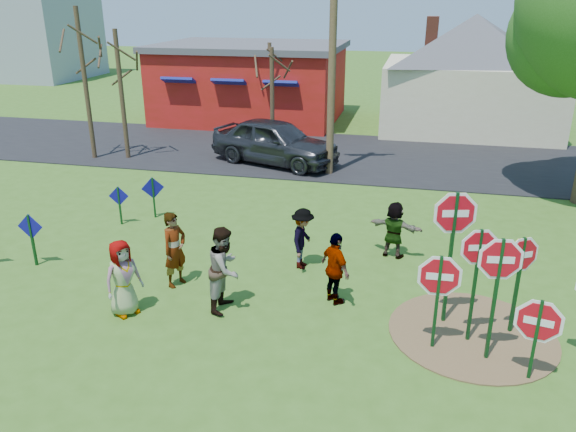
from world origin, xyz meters
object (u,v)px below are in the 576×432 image
(stop_sign_c, at_px, (499,272))
(stop_sign_d, at_px, (521,262))
(stop_sign_a, at_px, (439,283))
(stop_sign_b, at_px, (454,225))
(suv, at_px, (275,141))
(utility_pole, at_px, (333,48))
(person_a, at_px, (123,278))
(person_b, at_px, (175,249))

(stop_sign_c, relative_size, stop_sign_d, 1.17)
(stop_sign_a, xyz_separation_m, stop_sign_c, (0.95, -0.15, 0.40))
(stop_sign_b, bearing_deg, suv, 106.84)
(stop_sign_c, xyz_separation_m, stop_sign_d, (0.54, 1.01, -0.23))
(utility_pole, bearing_deg, person_a, -103.54)
(stop_sign_b, distance_m, suv, 12.10)
(person_a, height_order, person_b, person_b)
(stop_sign_b, relative_size, stop_sign_c, 1.16)
(stop_sign_a, relative_size, stop_sign_c, 0.81)
(person_b, bearing_deg, stop_sign_c, -79.88)
(stop_sign_d, distance_m, person_b, 7.17)
(stop_sign_a, xyz_separation_m, stop_sign_b, (0.22, 0.97, 0.75))
(stop_sign_a, xyz_separation_m, utility_pole, (-3.61, 10.48, 3.12))
(person_b, bearing_deg, person_a, -178.43)
(stop_sign_a, height_order, stop_sign_d, stop_sign_d)
(stop_sign_b, height_order, suv, stop_sign_b)
(person_b, height_order, utility_pole, utility_pole)
(person_a, bearing_deg, stop_sign_a, -56.96)
(person_b, relative_size, suv, 0.34)
(person_a, distance_m, suv, 11.51)
(stop_sign_c, bearing_deg, person_b, 159.97)
(stop_sign_b, relative_size, stop_sign_d, 1.36)
(stop_sign_b, height_order, utility_pole, utility_pole)
(stop_sign_a, height_order, suv, stop_sign_a)
(person_a, distance_m, utility_pole, 11.54)
(suv, bearing_deg, stop_sign_d, -125.90)
(stop_sign_d, bearing_deg, stop_sign_b, 144.72)
(stop_sign_b, distance_m, stop_sign_c, 1.38)
(utility_pole, bearing_deg, suv, 159.38)
(stop_sign_d, distance_m, person_a, 7.76)
(stop_sign_a, relative_size, stop_sign_d, 0.95)
(stop_sign_a, distance_m, stop_sign_b, 1.25)
(stop_sign_c, bearing_deg, utility_pole, 105.06)
(suv, bearing_deg, stop_sign_b, -130.53)
(stop_sign_d, xyz_separation_m, person_b, (-7.13, 0.38, -0.65))
(stop_sign_b, xyz_separation_m, stop_sign_c, (0.72, -1.12, -0.35))
(suv, height_order, utility_pole, utility_pole)
(person_a, xyz_separation_m, suv, (0.28, 11.50, 0.09))
(suv, xyz_separation_m, utility_pole, (2.28, -0.86, 3.57))
(suv, bearing_deg, stop_sign_c, -130.29)
(stop_sign_a, bearing_deg, suv, 114.97)
(stop_sign_a, xyz_separation_m, person_a, (-6.17, -0.16, -0.54))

